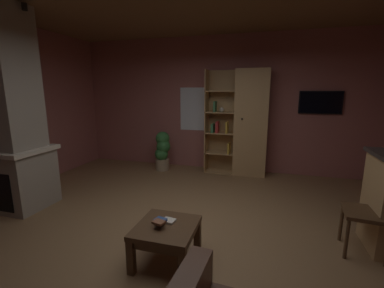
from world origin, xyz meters
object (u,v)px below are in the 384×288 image
at_px(table_book_0, 169,221).
at_px(wall_mounted_tv, 320,102).
at_px(stone_fireplace, 7,121).
at_px(bookshelf_cabinet, 247,124).
at_px(potted_floor_plant, 162,150).
at_px(dining_chair, 376,208).
at_px(coffee_table, 166,233).
at_px(table_book_1, 160,220).
at_px(table_book_2, 159,222).

relative_size(table_book_0, wall_mounted_tv, 0.17).
bearing_deg(table_book_0, stone_fireplace, 168.60).
relative_size(bookshelf_cabinet, potted_floor_plant, 2.51).
bearing_deg(bookshelf_cabinet, stone_fireplace, -142.00).
bearing_deg(dining_chair, table_book_0, -162.96).
height_order(table_book_0, dining_chair, dining_chair).
height_order(coffee_table, table_book_0, table_book_0).
height_order(table_book_1, potted_floor_plant, potted_floor_plant).
height_order(stone_fireplace, bookshelf_cabinet, stone_fireplace).
distance_m(bookshelf_cabinet, wall_mounted_tv, 1.46).
distance_m(table_book_0, table_book_1, 0.09).
bearing_deg(stone_fireplace, table_book_1, -13.00).
bearing_deg(bookshelf_cabinet, coffee_table, -99.70).
distance_m(bookshelf_cabinet, table_book_0, 3.18).
relative_size(bookshelf_cabinet, wall_mounted_tv, 2.74).
distance_m(stone_fireplace, table_book_1, 2.82).
distance_m(coffee_table, potted_floor_plant, 3.18).
bearing_deg(wall_mounted_tv, table_book_1, -120.70).
distance_m(table_book_1, table_book_2, 0.09).
xyz_separation_m(table_book_0, table_book_1, (-0.06, -0.06, 0.03)).
relative_size(table_book_1, potted_floor_plant, 0.13).
height_order(dining_chair, wall_mounted_tv, wall_mounted_tv).
height_order(stone_fireplace, table_book_0, stone_fireplace).
xyz_separation_m(potted_floor_plant, wall_mounted_tv, (3.16, 0.42, 1.06)).
bearing_deg(table_book_2, table_book_1, 103.45).
bearing_deg(dining_chair, potted_floor_plant, 146.10).
bearing_deg(coffee_table, dining_chair, 19.02).
relative_size(table_book_0, potted_floor_plant, 0.15).
distance_m(stone_fireplace, potted_floor_plant, 2.85).
relative_size(bookshelf_cabinet, dining_chair, 2.34).
relative_size(coffee_table, table_book_0, 4.63).
bearing_deg(table_book_1, potted_floor_plant, 111.98).
relative_size(stone_fireplace, coffee_table, 4.70).
bearing_deg(potted_floor_plant, coffee_table, -66.97).
bearing_deg(potted_floor_plant, dining_chair, -33.90).
bearing_deg(wall_mounted_tv, coffee_table, -119.73).
height_order(coffee_table, table_book_1, table_book_1).
distance_m(coffee_table, wall_mounted_tv, 4.04).
height_order(stone_fireplace, wall_mounted_tv, stone_fireplace).
bearing_deg(wall_mounted_tv, dining_chair, -86.86).
bearing_deg(table_book_1, wall_mounted_tv, 59.30).
bearing_deg(table_book_2, potted_floor_plant, 111.76).
distance_m(bookshelf_cabinet, coffee_table, 3.27).
height_order(table_book_1, dining_chair, dining_chair).
bearing_deg(coffee_table, potted_floor_plant, 113.03).
distance_m(table_book_1, wall_mounted_tv, 4.02).
xyz_separation_m(coffee_table, table_book_1, (-0.07, 0.01, 0.12)).
distance_m(table_book_0, table_book_2, 0.16).
distance_m(coffee_table, table_book_1, 0.14).
relative_size(table_book_1, dining_chair, 0.12).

